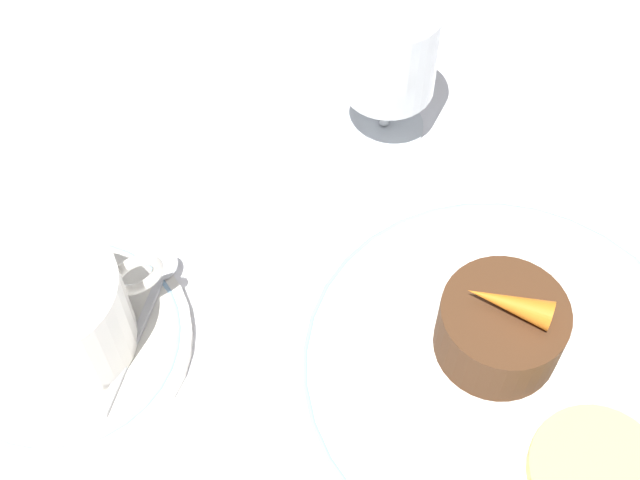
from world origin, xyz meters
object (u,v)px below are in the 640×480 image
dinner_plate (504,370)px  wine_glass (390,57)px  coffee_cup (54,313)px  dessert_cake (500,328)px

dinner_plate → wine_glass: bearing=78.8°
coffee_cup → wine_glass: wine_glass is taller
dinner_plate → dessert_cake: (0.00, 0.02, 0.03)m
coffee_cup → dessert_cake: coffee_cup is taller
dinner_plate → coffee_cup: 0.28m
coffee_cup → dessert_cake: size_ratio=1.51×
dinner_plate → wine_glass: 0.23m
coffee_cup → wine_glass: size_ratio=1.02×
wine_glass → dessert_cake: (-0.04, -0.20, -0.04)m
dessert_cake → dinner_plate: bearing=-100.7°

